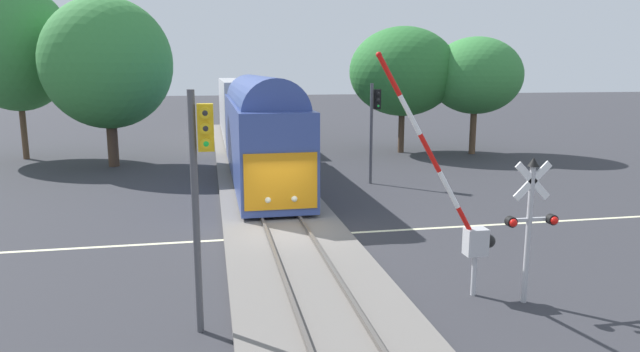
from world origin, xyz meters
TOP-DOWN VIEW (x-y plane):
  - ground_plane at (0.00, 0.00)m, footprint 220.00×220.00m
  - road_centre_stripe at (0.00, 0.00)m, footprint 44.00×0.20m
  - railway_track at (0.00, 0.00)m, footprint 4.40×80.00m
  - commuter_train at (0.00, 19.11)m, footprint 3.04×38.10m
  - crossing_gate_near at (3.76, -6.13)m, footprint 3.29×0.40m
  - crossing_signal_mast at (5.13, -6.84)m, footprint 1.36×0.44m
  - traffic_signal_median at (-2.76, -6.91)m, footprint 0.53×0.38m
  - traffic_signal_far_side at (5.65, 8.47)m, footprint 0.53×0.38m
  - maple_right_background at (15.36, 17.16)m, footprint 6.28×6.28m
  - oak_behind_train at (-8.33, 16.60)m, footprint 7.55×7.55m
  - pine_left_background at (-14.44, 20.67)m, footprint 7.00×7.00m
  - oak_far_right at (10.71, 18.77)m, footprint 7.40×7.40m

SIDE VIEW (x-z plane):
  - ground_plane at x=0.00m, z-range 0.00..0.00m
  - road_centre_stripe at x=0.00m, z-range 0.00..0.01m
  - railway_track at x=0.00m, z-range -0.06..0.26m
  - crossing_gate_near at x=3.76m, z-range -1.08..5.13m
  - crossing_signal_mast at x=5.13m, z-range 0.42..4.13m
  - commuter_train at x=0.00m, z-range 0.21..5.37m
  - traffic_signal_far_side at x=5.65m, z-range 0.87..5.99m
  - traffic_signal_median at x=-2.76m, z-range 0.92..6.32m
  - maple_right_background at x=15.36m, z-range 1.38..9.35m
  - oak_far_right at x=10.71m, z-range 1.29..9.98m
  - oak_behind_train at x=-8.33m, z-range 1.14..11.13m
  - pine_left_background at x=-14.44m, z-range 1.56..12.75m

